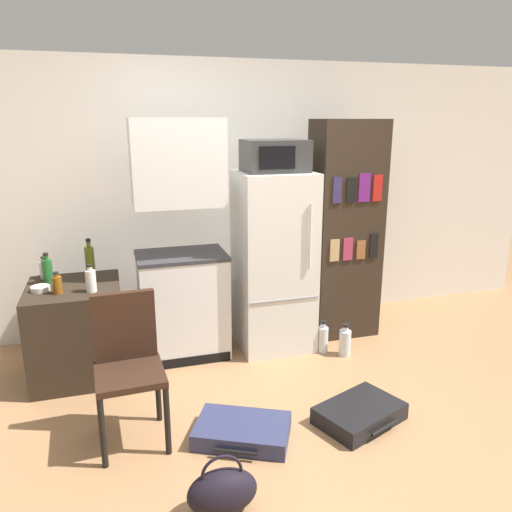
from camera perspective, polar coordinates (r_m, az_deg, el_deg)
The scene contains 19 objects.
ground_plane at distance 3.33m, azimuth 4.00°, elevation -19.97°, with size 24.00×24.00×0.00m, color #A3754C.
wall_back at distance 4.74m, azimuth -1.96°, elevation 6.83°, with size 6.40×0.10×2.44m.
side_table at distance 4.11m, azimuth -19.75°, elevation -7.99°, with size 0.68×0.70×0.72m.
kitchen_hutch at distance 4.06m, azimuth -8.58°, elevation 0.50°, with size 0.72×0.50×1.94m.
refrigerator at distance 4.23m, azimuth 2.04°, elevation -0.66°, with size 0.61×0.60×1.51m.
microwave at distance 4.07m, azimuth 2.16°, elevation 11.38°, with size 0.50×0.39×0.25m.
bookshelf at distance 4.52m, azimuth 10.10°, elevation 2.88°, with size 0.59×0.40×1.93m.
bottle_milk_white at distance 3.78m, azimuth -18.36°, elevation -2.65°, with size 0.07×0.07×0.21m.
bottle_clear_short at distance 4.23m, azimuth -23.03°, elevation -1.41°, with size 0.07×0.07×0.18m.
bottle_green_tall at distance 4.07m, azimuth -22.74°, elevation -1.58°, with size 0.08×0.08×0.24m.
bottle_amber_beer at distance 3.83m, azimuth -21.78°, elevation -3.04°, with size 0.07×0.07×0.16m.
bottle_olive_oil at distance 4.13m, azimuth -18.45°, elevation -0.52°, with size 0.07×0.07×0.31m.
bowl at distance 3.95m, azimuth -23.42°, elevation -3.44°, with size 0.13×0.13×0.04m.
chair at distance 3.18m, azimuth -14.49°, elevation -10.91°, with size 0.42×0.42×0.92m.
suitcase_large_flat at distance 3.51m, azimuth 11.76°, elevation -17.20°, with size 0.65×0.54×0.12m.
suitcase_small_flat at distance 3.29m, azimuth -1.57°, elevation -19.36°, with size 0.68×0.59×0.11m.
handbag at distance 2.77m, azimuth -3.87°, elevation -25.23°, with size 0.36×0.20×0.33m.
water_bottle_front at distance 4.34m, azimuth 7.66°, elevation -9.36°, with size 0.09×0.09×0.29m.
water_bottle_middle at distance 4.31m, azimuth 10.13°, elevation -9.66°, with size 0.10×0.10×0.28m.
Camera 1 is at (-0.98, -2.53, 1.93)m, focal length 35.00 mm.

